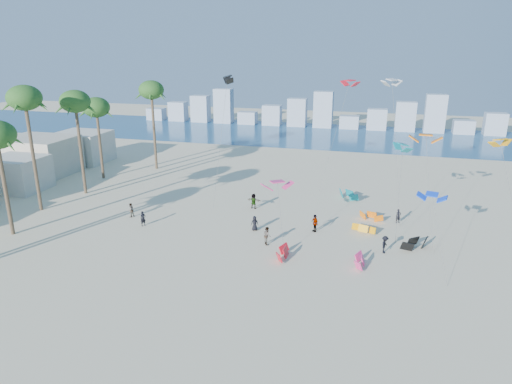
# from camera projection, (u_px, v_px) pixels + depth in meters

# --- Properties ---
(ground) EXTENTS (220.00, 220.00, 0.00)m
(ground) POSITION_uv_depth(u_px,v_px,m) (161.00, 310.00, 34.20)
(ground) COLOR beige
(ground) RESTS_ON ground
(ocean) EXTENTS (220.00, 220.00, 0.00)m
(ocean) POSITION_uv_depth(u_px,v_px,m) (310.00, 135.00, 100.27)
(ocean) COLOR navy
(ocean) RESTS_ON ground
(kitesurfer_near) EXTENTS (0.69, 0.73, 1.67)m
(kitesurfer_near) POSITION_uv_depth(u_px,v_px,m) (143.00, 219.00, 49.71)
(kitesurfer_near) COLOR black
(kitesurfer_near) RESTS_ON ground
(kitesurfer_mid) EXTENTS (1.02, 1.09, 1.79)m
(kitesurfer_mid) POSITION_uv_depth(u_px,v_px,m) (267.00, 236.00, 45.16)
(kitesurfer_mid) COLOR gray
(kitesurfer_mid) RESTS_ON ground
(kitesurfers_far) EXTENTS (30.25, 9.66, 1.89)m
(kitesurfers_far) POSITION_uv_depth(u_px,v_px,m) (278.00, 217.00, 50.00)
(kitesurfers_far) COLOR black
(kitesurfers_far) RESTS_ON ground
(grounded_kites) EXTENTS (13.61, 22.17, 1.04)m
(grounded_kites) POSITION_uv_depth(u_px,v_px,m) (359.00, 228.00, 48.04)
(grounded_kites) COLOR red
(grounded_kites) RESTS_ON ground
(flying_kites) EXTENTS (32.05, 29.45, 15.94)m
(flying_kites) POSITION_uv_depth(u_px,v_px,m) (356.00, 120.00, 48.44)
(flying_kites) COLOR #EE3581
(flying_kites) RESTS_ON ground
(palm_row) EXTENTS (8.88, 44.80, 14.64)m
(palm_row) POSITION_uv_depth(u_px,v_px,m) (42.00, 114.00, 50.94)
(palm_row) COLOR brown
(palm_row) RESTS_ON ground
(beachfront_buildings) EXTENTS (11.50, 43.00, 6.00)m
(beachfront_buildings) POSITION_uv_depth(u_px,v_px,m) (0.00, 172.00, 60.93)
(beachfront_buildings) COLOR beige
(beachfront_buildings) RESTS_ON ground
(distant_skyline) EXTENTS (85.00, 3.00, 8.40)m
(distant_skyline) POSITION_uv_depth(u_px,v_px,m) (312.00, 114.00, 108.80)
(distant_skyline) COLOR #9EADBF
(distant_skyline) RESTS_ON ground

